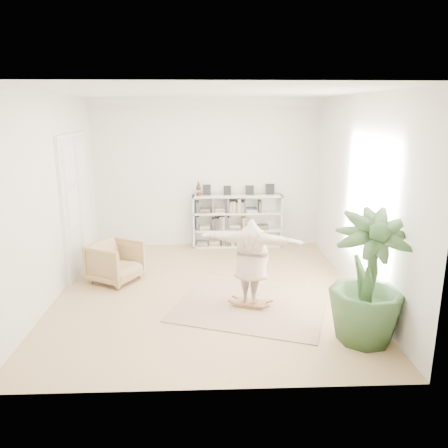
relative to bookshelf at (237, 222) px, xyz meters
name	(u,v)px	position (x,y,z in m)	size (l,w,h in m)	color
floor	(208,291)	(-0.74, -2.82, -0.64)	(6.00, 6.00, 0.00)	tan
room_shell	(206,101)	(-0.74, 0.12, 2.87)	(6.00, 6.00, 6.00)	silver
doors	(76,205)	(-3.45, -1.52, 0.76)	(0.09, 1.78, 2.92)	white
bookshelf	(237,222)	(0.00, 0.00, 0.00)	(2.20, 0.35, 1.64)	silver
armchair	(115,262)	(-2.57, -2.21, -0.24)	(0.85, 0.88, 0.80)	tan
rug	(251,306)	(0.00, -3.51, -0.63)	(2.50, 2.00, 0.02)	tan
rocker_board	(251,303)	(0.00, -3.51, -0.57)	(0.58, 0.45, 0.11)	brown
person	(251,259)	(0.00, -3.51, 0.23)	(1.82, 0.50, 1.48)	#C4AB93
houseplant	(368,278)	(1.56, -4.71, 0.34)	(1.09, 1.09, 1.95)	#305028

